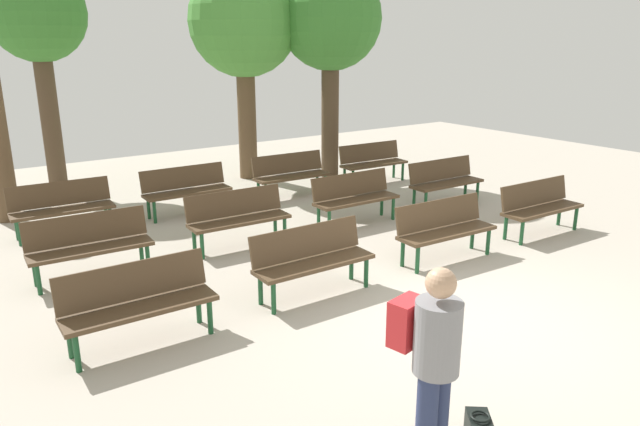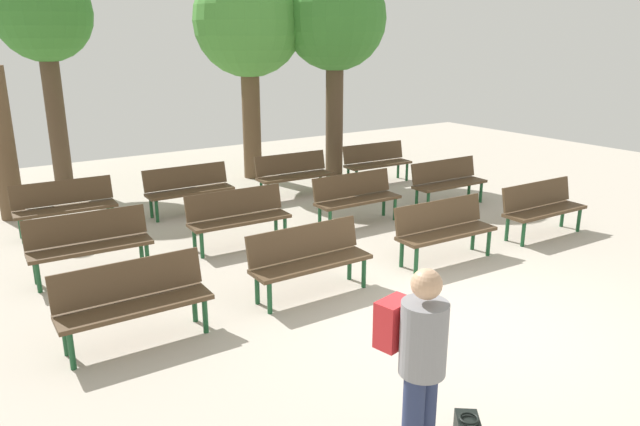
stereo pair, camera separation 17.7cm
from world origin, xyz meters
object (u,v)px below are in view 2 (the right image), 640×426
object	(u,v)px
bench_r1_c2	(356,195)
tree_1	(3,144)
tree_2	(44,19)
bench_r0_c0	(133,298)
tree_3	(248,24)
tree_0	(335,22)
bench_r2_c3	(376,160)
bench_r2_c2	(293,172)
bench_r0_c3	(542,206)
bench_r0_c1	(309,256)
bench_r1_c1	(238,215)
bench_r0_c2	(444,227)
bench_r2_c1	(189,187)
visitor_with_backpack	(418,360)
bench_r1_c0	(89,241)
bench_r2_c0	(65,204)
bench_r1_c3	(448,180)

from	to	relation	value
bench_r1_c2	tree_1	bearing A→B (deg)	144.61
bench_r1_c2	tree_2	world-z (taller)	tree_2
bench_r0_c0	tree_2	distance (m)	8.40
tree_3	tree_0	bearing A→B (deg)	-31.34
bench_r2_c3	tree_0	xyz separation A→B (m)	(-0.43, 1.04, 2.98)
bench_r2_c2	bench_r2_c3	world-z (taller)	same
bench_r0_c3	bench_r2_c2	world-z (taller)	same
bench_r0_c1	bench_r1_c1	distance (m)	2.15
bench_r0_c2	bench_r2_c1	bearing A→B (deg)	119.37
tree_3	visitor_with_backpack	size ratio (longest dim) A/B	2.86
bench_r2_c2	tree_3	bearing A→B (deg)	89.32
bench_r2_c1	visitor_with_backpack	xyz separation A→B (m)	(-1.18, -7.42, 0.43)
bench_r1_c2	tree_3	size ratio (longest dim) A/B	0.34
bench_r1_c0	bench_r1_c2	world-z (taller)	same
bench_r0_c0	tree_2	xyz separation A→B (m)	(0.80, 7.80, 3.01)
bench_r0_c1	bench_r1_c0	bearing A→B (deg)	135.75
bench_r2_c0	tree_2	world-z (taller)	tree_2
bench_r0_c2	bench_r2_c3	distance (m)	4.87
tree_0	tree_1	distance (m)	7.14
bench_r1_c3	visitor_with_backpack	xyz separation A→B (m)	(-5.59, -5.16, 0.43)
bench_r1_c1	tree_3	xyz separation A→B (m)	(2.40, 4.11, 2.93)
tree_0	tree_1	xyz separation A→B (m)	(-6.79, 0.49, -2.13)
bench_r0_c0	tree_3	xyz separation A→B (m)	(4.69, 6.25, 2.93)
bench_r0_c1	bench_r0_c2	xyz separation A→B (m)	(2.29, -0.09, 0.00)
bench_r2_c1	tree_0	size ratio (longest dim) A/B	0.34
bench_r2_c1	visitor_with_backpack	size ratio (longest dim) A/B	0.97
tree_0	bench_r2_c0	bearing A→B (deg)	-171.32
tree_2	tree_3	distance (m)	4.18
bench_r0_c2	tree_2	xyz separation A→B (m)	(-3.71, 7.90, 3.01)
bench_r1_c0	bench_r1_c2	bearing A→B (deg)	1.47
bench_r0_c2	tree_2	size ratio (longest dim) A/B	0.35
bench_r1_c1	tree_2	size ratio (longest dim) A/B	0.35
bench_r0_c1	bench_r2_c1	distance (m)	4.28
tree_0	visitor_with_backpack	xyz separation A→B (m)	(-5.18, -8.41, -2.54)
bench_r0_c0	bench_r1_c1	world-z (taller)	same
bench_r0_c1	tree_1	xyz separation A→B (m)	(-2.70, 5.75, 0.85)
bench_r0_c2	tree_3	distance (m)	7.00
bench_r0_c0	tree_1	distance (m)	5.83
tree_2	visitor_with_backpack	world-z (taller)	tree_2
bench_r2_c0	bench_r2_c3	distance (m)	6.58
bench_r2_c2	tree_2	bearing A→B (deg)	139.16
tree_0	bench_r2_c1	bearing A→B (deg)	-166.07
bench_r2_c2	bench_r2_c1	bearing A→B (deg)	-178.43
bench_r0_c1	visitor_with_backpack	size ratio (longest dim) A/B	0.97
bench_r1_c3	bench_r2_c3	xyz separation A→B (m)	(0.02, 2.22, 0.00)
bench_r1_c0	tree_3	bearing A→B (deg)	44.31
bench_r1_c2	bench_r1_c3	size ratio (longest dim) A/B	1.00
bench_r1_c3	bench_r1_c0	bearing A→B (deg)	-179.80
bench_r0_c0	bench_r1_c2	distance (m)	4.97
bench_r1_c1	bench_r2_c1	size ratio (longest dim) A/B	1.01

